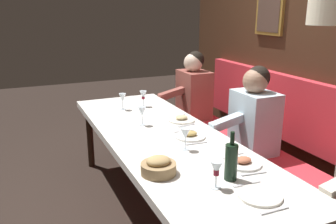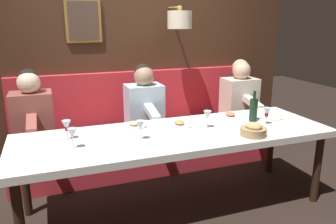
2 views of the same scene
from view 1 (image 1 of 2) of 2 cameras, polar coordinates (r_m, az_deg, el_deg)
ground_plane at (r=3.17m, az=-0.38°, el=-16.59°), size 12.00×12.00×0.00m
dining_table at (r=2.85m, az=-0.40°, el=-5.08°), size 0.90×2.79×0.74m
banquette_bench at (r=3.46m, az=13.47°, el=-9.77°), size 0.52×2.99×0.45m
back_wall_panel at (r=3.52m, az=22.32°, el=9.31°), size 0.59×4.19×2.90m
diner_near at (r=3.27m, az=13.61°, el=-0.20°), size 0.60×0.40×0.79m
diner_middle at (r=4.22m, az=4.11°, el=3.93°), size 0.60×0.40×0.79m
place_setting_0 at (r=2.82m, az=3.57°, el=-3.78°), size 0.24×0.32×0.05m
place_setting_1 at (r=3.21m, az=2.18°, el=-1.17°), size 0.24×0.32×0.05m
place_setting_2 at (r=2.39m, az=11.91°, el=-7.90°), size 0.24×0.32×0.05m
place_setting_3 at (r=2.04m, az=14.47°, el=-12.84°), size 0.24×0.31×0.01m
wine_glass_0 at (r=3.57m, az=-7.27°, el=2.21°), size 0.07×0.07×0.16m
wine_glass_1 at (r=2.04m, az=7.74°, el=-9.05°), size 0.07×0.07×0.16m
wine_glass_2 at (r=2.54m, az=2.80°, el=-3.60°), size 0.07×0.07×0.16m
wine_glass_3 at (r=3.08m, az=-4.17°, el=-0.01°), size 0.07×0.07×0.16m
wine_glass_4 at (r=3.66m, az=-3.98°, el=2.65°), size 0.07×0.07×0.16m
wine_bottle at (r=2.15m, az=10.05°, el=-7.78°), size 0.08×0.08×0.30m
bread_bowl at (r=2.21m, az=-1.54°, el=-8.70°), size 0.22×0.22×0.12m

